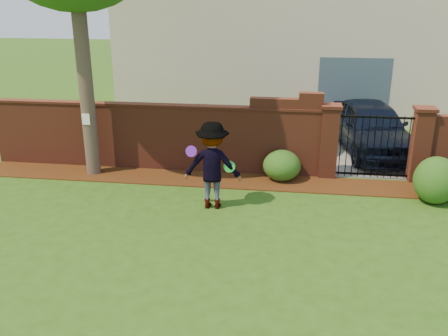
# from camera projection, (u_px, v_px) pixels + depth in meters

# --- Properties ---
(ground) EXTENTS (80.00, 80.00, 0.01)m
(ground) POSITION_uv_depth(u_px,v_px,m) (208.00, 246.00, 9.13)
(ground) COLOR #2C5214
(ground) RESTS_ON ground
(mulch_bed) EXTENTS (11.10, 1.08, 0.03)m
(mulch_bed) POSITION_uv_depth(u_px,v_px,m) (193.00, 179.00, 12.35)
(mulch_bed) COLOR #3B1D0A
(mulch_bed) RESTS_ON ground
(brick_wall) EXTENTS (8.70, 0.31, 2.16)m
(brick_wall) POSITION_uv_depth(u_px,v_px,m) (158.00, 135.00, 12.80)
(brick_wall) COLOR maroon
(brick_wall) RESTS_ON ground
(pillar_left) EXTENTS (0.50, 0.50, 1.88)m
(pillar_left) POSITION_uv_depth(u_px,v_px,m) (329.00, 141.00, 12.21)
(pillar_left) COLOR maroon
(pillar_left) RESTS_ON ground
(pillar_right) EXTENTS (0.50, 0.50, 1.88)m
(pillar_right) POSITION_uv_depth(u_px,v_px,m) (421.00, 144.00, 11.92)
(pillar_right) COLOR maroon
(pillar_right) RESTS_ON ground
(iron_gate) EXTENTS (1.78, 0.03, 1.60)m
(iron_gate) POSITION_uv_depth(u_px,v_px,m) (374.00, 147.00, 12.10)
(iron_gate) COLOR black
(iron_gate) RESTS_ON ground
(driveway) EXTENTS (3.20, 8.00, 0.01)m
(driveway) POSITION_uv_depth(u_px,v_px,m) (353.00, 135.00, 16.11)
(driveway) COLOR gray
(driveway) RESTS_ON ground
(house) EXTENTS (12.40, 6.40, 6.30)m
(house) POSITION_uv_depth(u_px,v_px,m) (284.00, 27.00, 19.09)
(house) COLOR beige
(house) RESTS_ON ground
(car) EXTENTS (2.48, 4.63, 1.50)m
(car) POSITION_uv_depth(u_px,v_px,m) (374.00, 129.00, 14.03)
(car) COLOR black
(car) RESTS_ON ground
(paper_notice) EXTENTS (0.20, 0.01, 0.28)m
(paper_notice) POSITION_uv_depth(u_px,v_px,m) (86.00, 119.00, 12.07)
(paper_notice) COLOR white
(paper_notice) RESTS_ON tree
(shrub_left) EXTENTS (0.94, 0.94, 0.77)m
(shrub_left) POSITION_uv_depth(u_px,v_px,m) (282.00, 165.00, 12.18)
(shrub_left) COLOR #1B4E17
(shrub_left) RESTS_ON ground
(shrub_middle) EXTENTS (0.97, 0.97, 1.07)m
(shrub_middle) POSITION_uv_depth(u_px,v_px,m) (436.00, 180.00, 10.82)
(shrub_middle) COLOR #1B4E17
(shrub_middle) RESTS_ON ground
(man) EXTENTS (1.26, 0.74, 1.92)m
(man) POSITION_uv_depth(u_px,v_px,m) (212.00, 166.00, 10.44)
(man) COLOR gray
(man) RESTS_ON ground
(frisbee_purple) EXTENTS (0.24, 0.07, 0.24)m
(frisbee_purple) POSITION_uv_depth(u_px,v_px,m) (191.00, 151.00, 10.24)
(frisbee_purple) COLOR purple
(frisbee_purple) RESTS_ON man
(frisbee_green) EXTENTS (0.25, 0.07, 0.25)m
(frisbee_green) POSITION_uv_depth(u_px,v_px,m) (229.00, 167.00, 10.34)
(frisbee_green) COLOR green
(frisbee_green) RESTS_ON man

